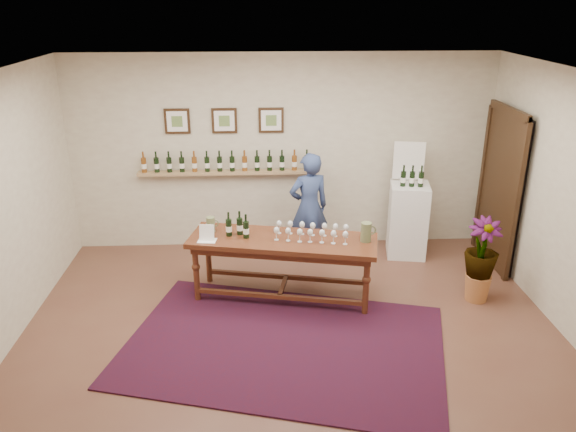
{
  "coord_description": "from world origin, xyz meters",
  "views": [
    {
      "loc": [
        -0.31,
        -5.28,
        3.51
      ],
      "look_at": [
        0.0,
        0.8,
        1.1
      ],
      "focal_mm": 35.0,
      "sensor_mm": 36.0,
      "label": 1
    }
  ],
  "objects_px": {
    "potted_plant": "(481,260)",
    "display_pedestal": "(408,220)",
    "person": "(309,208)",
    "tasting_table": "(283,247)"
  },
  "relations": [
    {
      "from": "display_pedestal",
      "to": "person",
      "type": "distance_m",
      "value": 1.45
    },
    {
      "from": "tasting_table",
      "to": "display_pedestal",
      "type": "relative_size",
      "value": 2.22
    },
    {
      "from": "potted_plant",
      "to": "tasting_table",
      "type": "bearing_deg",
      "value": 175.4
    },
    {
      "from": "tasting_table",
      "to": "potted_plant",
      "type": "distance_m",
      "value": 2.39
    },
    {
      "from": "potted_plant",
      "to": "person",
      "type": "distance_m",
      "value": 2.35
    },
    {
      "from": "display_pedestal",
      "to": "tasting_table",
      "type": "bearing_deg",
      "value": -147.53
    },
    {
      "from": "tasting_table",
      "to": "display_pedestal",
      "type": "height_order",
      "value": "display_pedestal"
    },
    {
      "from": "display_pedestal",
      "to": "potted_plant",
      "type": "bearing_deg",
      "value": -67.97
    },
    {
      "from": "tasting_table",
      "to": "potted_plant",
      "type": "relative_size",
      "value": 2.55
    },
    {
      "from": "potted_plant",
      "to": "display_pedestal",
      "type": "bearing_deg",
      "value": 112.03
    }
  ]
}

